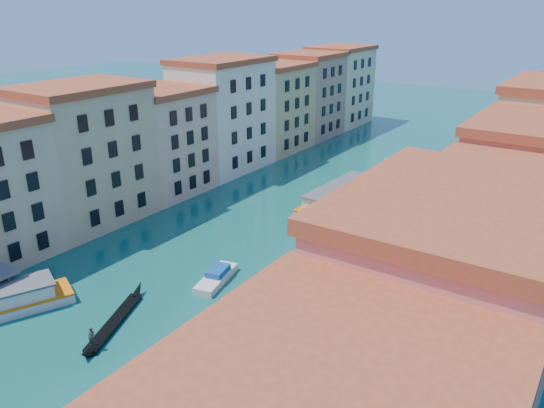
{
  "coord_description": "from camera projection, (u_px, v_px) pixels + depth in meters",
  "views": [
    {
      "loc": [
        37.0,
        -6.66,
        30.44
      ],
      "look_at": [
        1.61,
        46.3,
        6.09
      ],
      "focal_mm": 35.0,
      "sensor_mm": 36.0,
      "label": 1
    }
  ],
  "objects": [
    {
      "name": "vaporetto_far",
      "position": [
        339.0,
        195.0,
        85.56
      ],
      "size": [
        5.42,
        19.9,
        2.93
      ],
      "rotation": [
        0.0,
        0.0,
        -0.05
      ],
      "color": "silver",
      "rests_on": "ground"
    },
    {
      "name": "right_bank_palazzos",
      "position": [
        542.0,
        178.0,
        66.68
      ],
      "size": [
        12.8,
        128.4,
        21.0
      ],
      "color": "#AC5F45",
      "rests_on": "ground"
    },
    {
      "name": "motorboat_mid",
      "position": [
        217.0,
        277.0,
        61.5
      ],
      "size": [
        3.92,
        7.61,
        1.51
      ],
      "rotation": [
        0.0,
        0.0,
        0.23
      ],
      "color": "silver",
      "rests_on": "ground"
    },
    {
      "name": "restaurant_awnings",
      "position": [
        326.0,
        385.0,
        40.53
      ],
      "size": [
        3.2,
        44.55,
        3.12
      ],
      "color": "maroon",
      "rests_on": "ground"
    },
    {
      "name": "gondola_fore",
      "position": [
        114.0,
        320.0,
        53.33
      ],
      "size": [
        6.27,
        12.92,
        2.72
      ],
      "rotation": [
        0.0,
        0.0,
        0.4
      ],
      "color": "black",
      "rests_on": "ground"
    },
    {
      "name": "gondola_far",
      "position": [
        330.0,
        233.0,
        73.72
      ],
      "size": [
        1.62,
        12.57,
        1.78
      ],
      "rotation": [
        0.0,
        0.0,
        -0.05
      ],
      "color": "black",
      "rests_on": "ground"
    },
    {
      "name": "gondola_right",
      "position": [
        230.0,
        358.0,
        47.74
      ],
      "size": [
        2.49,
        11.1,
        2.22
      ],
      "rotation": [
        0.0,
        0.0,
        0.15
      ],
      "color": "black",
      "rests_on": "ground"
    },
    {
      "name": "mooring_poles_right",
      "position": [
        326.0,
        351.0,
        47.24
      ],
      "size": [
        1.44,
        54.24,
        3.2
      ],
      "color": "brown",
      "rests_on": "ground"
    },
    {
      "name": "motorboat_far",
      "position": [
        391.0,
        165.0,
        103.77
      ],
      "size": [
        5.02,
        7.63,
        1.52
      ],
      "rotation": [
        0.0,
        0.0,
        0.41
      ],
      "color": "silver",
      "rests_on": "ground"
    },
    {
      "name": "quay",
      "position": [
        467.0,
        231.0,
        74.13
      ],
      "size": [
        4.0,
        140.0,
        1.0
      ],
      "primitive_type": "cube",
      "color": "#A9A088",
      "rests_on": "ground"
    },
    {
      "name": "left_bank_palazzos",
      "position": [
        201.0,
        125.0,
        95.5
      ],
      "size": [
        12.8,
        128.4,
        21.0
      ],
      "color": "#C0B487",
      "rests_on": "ground"
    }
  ]
}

